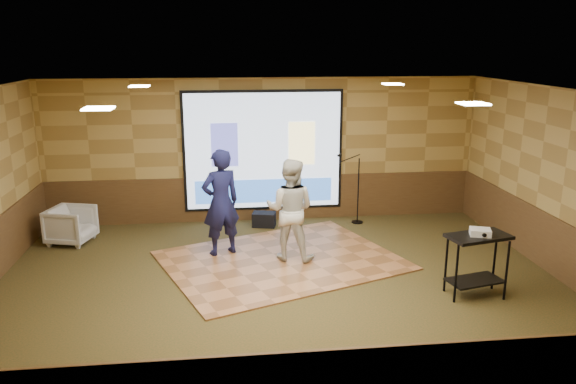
{
  "coord_description": "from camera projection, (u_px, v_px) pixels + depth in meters",
  "views": [
    {
      "loc": [
        -0.81,
        -8.02,
        3.69
      ],
      "look_at": [
        0.22,
        0.84,
        1.3
      ],
      "focal_mm": 35.0,
      "sensor_mm": 36.0,
      "label": 1
    }
  ],
  "objects": [
    {
      "name": "player_right",
      "position": [
        290.0,
        210.0,
        9.6
      ],
      "size": [
        1.04,
        0.92,
        1.77
      ],
      "primitive_type": "imported",
      "rotation": [
        0.0,
        0.0,
        2.8
      ],
      "color": "beige",
      "rests_on": "dance_floor"
    },
    {
      "name": "projector_screen",
      "position": [
        263.0,
        152.0,
        11.66
      ],
      "size": [
        3.32,
        0.06,
        2.52
      ],
      "color": "black",
      "rests_on": "room_shell"
    },
    {
      "name": "downlight_se",
      "position": [
        473.0,
        104.0,
        6.78
      ],
      "size": [
        0.32,
        0.32,
        0.02
      ],
      "primitive_type": "cube",
      "color": "#FDECBE",
      "rests_on": "room_shell"
    },
    {
      "name": "player_left",
      "position": [
        221.0,
        202.0,
        9.82
      ],
      "size": [
        0.81,
        0.69,
        1.9
      ],
      "primitive_type": "imported",
      "rotation": [
        0.0,
        0.0,
        3.54
      ],
      "color": "#141641",
      "rests_on": "dance_floor"
    },
    {
      "name": "projector",
      "position": [
        480.0,
        232.0,
        8.18
      ],
      "size": [
        0.35,
        0.32,
        0.1
      ],
      "primitive_type": "cube",
      "rotation": [
        0.0,
        0.0,
        -0.32
      ],
      "color": "silver",
      "rests_on": "av_table"
    },
    {
      "name": "room_shell",
      "position": [
        280.0,
        155.0,
        8.2
      ],
      "size": [
        9.04,
        7.04,
        3.02
      ],
      "color": "#B1924A",
      "rests_on": "ground"
    },
    {
      "name": "dance_floor",
      "position": [
        281.0,
        260.0,
        9.77
      ],
      "size": [
        4.64,
        4.13,
        0.03
      ],
      "primitive_type": "cube",
      "rotation": [
        0.0,
        0.0,
        0.37
      ],
      "color": "#AA6C3E",
      "rests_on": "ground"
    },
    {
      "name": "mic_stand",
      "position": [
        355.0,
        200.0,
        11.73
      ],
      "size": [
        0.59,
        0.24,
        1.5
      ],
      "rotation": [
        0.0,
        0.0,
        -0.29
      ],
      "color": "black",
      "rests_on": "ground"
    },
    {
      "name": "downlight_sw",
      "position": [
        98.0,
        108.0,
        6.29
      ],
      "size": [
        0.32,
        0.32,
        0.02
      ],
      "primitive_type": "cube",
      "color": "#FDECBE",
      "rests_on": "room_shell"
    },
    {
      "name": "duffel_bag",
      "position": [
        264.0,
        219.0,
        11.59
      ],
      "size": [
        0.52,
        0.41,
        0.29
      ],
      "primitive_type": "cube",
      "rotation": [
        0.0,
        0.0,
        -0.23
      ],
      "color": "black",
      "rests_on": "ground"
    },
    {
      "name": "banquet_chair",
      "position": [
        71.0,
        225.0,
        10.58
      ],
      "size": [
        0.94,
        0.93,
        0.7
      ],
      "primitive_type": "imported",
      "rotation": [
        0.0,
        0.0,
        1.29
      ],
      "color": "gray",
      "rests_on": "ground"
    },
    {
      "name": "downlight_nw",
      "position": [
        139.0,
        86.0,
        9.46
      ],
      "size": [
        0.32,
        0.32,
        0.02
      ],
      "primitive_type": "cube",
      "color": "#FDECBE",
      "rests_on": "room_shell"
    },
    {
      "name": "downlight_ne",
      "position": [
        393.0,
        84.0,
        9.95
      ],
      "size": [
        0.32,
        0.32,
        0.02
      ],
      "primitive_type": "cube",
      "color": "#FDECBE",
      "rests_on": "room_shell"
    },
    {
      "name": "av_table",
      "position": [
        477.0,
        253.0,
        8.28
      ],
      "size": [
        0.91,
        0.48,
        0.96
      ],
      "rotation": [
        0.0,
        0.0,
        0.23
      ],
      "color": "black",
      "rests_on": "ground"
    },
    {
      "name": "wainscot_back",
      "position": [
        264.0,
        198.0,
        11.96
      ],
      "size": [
        9.0,
        0.04,
        0.95
      ],
      "primitive_type": "cube",
      "color": "#4C3019",
      "rests_on": "ground"
    },
    {
      "name": "wainscot_right",
      "position": [
        554.0,
        246.0,
        9.12
      ],
      "size": [
        0.04,
        7.0,
        0.95
      ],
      "primitive_type": "cube",
      "color": "#4C3019",
      "rests_on": "ground"
    },
    {
      "name": "ground",
      "position": [
        281.0,
        287.0,
        8.74
      ],
      "size": [
        9.0,
        9.0,
        0.0
      ],
      "primitive_type": "plane",
      "color": "#283217",
      "rests_on": "ground"
    }
  ]
}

